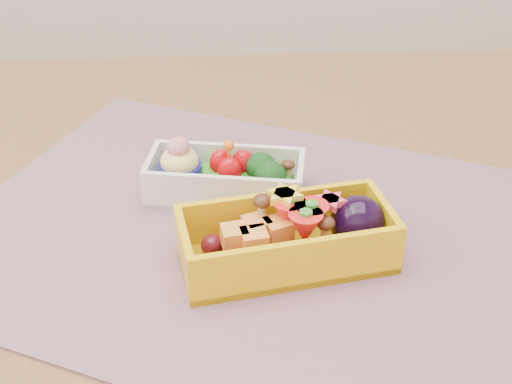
{
  "coord_description": "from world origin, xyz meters",
  "views": [
    {
      "loc": [
        -0.01,
        -0.51,
        1.11
      ],
      "look_at": [
        0.02,
        -0.02,
        0.79
      ],
      "focal_mm": 47.34,
      "sensor_mm": 36.0,
      "label": 1
    }
  ],
  "objects": [
    {
      "name": "placemat",
      "position": [
        0.01,
        -0.03,
        0.75
      ],
      "size": [
        0.63,
        0.57,
        0.0
      ],
      "primitive_type": "cube",
      "rotation": [
        0.0,
        0.0,
        -0.43
      ],
      "color": "gray",
      "rests_on": "table"
    },
    {
      "name": "bento_yellow",
      "position": [
        0.05,
        -0.07,
        0.78
      ],
      "size": [
        0.18,
        0.11,
        0.06
      ],
      "rotation": [
        0.0,
        0.0,
        0.18
      ],
      "color": "#E6B10B",
      "rests_on": "placemat"
    },
    {
      "name": "table",
      "position": [
        0.0,
        0.0,
        0.65
      ],
      "size": [
        1.2,
        0.8,
        0.75
      ],
      "color": "brown",
      "rests_on": "ground"
    },
    {
      "name": "bento_white",
      "position": [
        -0.01,
        0.03,
        0.77
      ],
      "size": [
        0.16,
        0.09,
        0.06
      ],
      "rotation": [
        0.0,
        0.0,
        -0.17
      ],
      "color": "silver",
      "rests_on": "placemat"
    }
  ]
}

